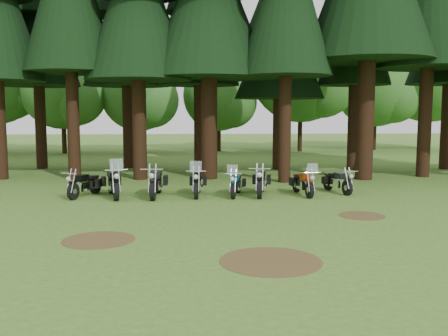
{
  "coord_description": "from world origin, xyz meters",
  "views": [
    {
      "loc": [
        -0.58,
        -14.24,
        3.14
      ],
      "look_at": [
        0.52,
        5.0,
        1.0
      ],
      "focal_mm": 40.0,
      "sensor_mm": 36.0,
      "label": 1
    }
  ],
  "objects_px": {
    "motorcycle_4": "(236,185)",
    "motorcycle_0": "(85,185)",
    "motorcycle_7": "(337,182)",
    "motorcycle_1": "(113,183)",
    "motorcycle_5": "(261,182)",
    "motorcycle_2": "(156,183)",
    "motorcycle_6": "(303,184)",
    "motorcycle_3": "(197,183)"
  },
  "relations": [
    {
      "from": "motorcycle_4",
      "to": "motorcycle_0",
      "type": "bearing_deg",
      "value": -169.3
    },
    {
      "from": "motorcycle_7",
      "to": "motorcycle_1",
      "type": "bearing_deg",
      "value": 167.55
    },
    {
      "from": "motorcycle_5",
      "to": "motorcycle_4",
      "type": "bearing_deg",
      "value": -161.45
    },
    {
      "from": "motorcycle_1",
      "to": "motorcycle_2",
      "type": "xyz_separation_m",
      "value": [
        1.58,
        0.0,
        -0.01
      ]
    },
    {
      "from": "motorcycle_1",
      "to": "motorcycle_4",
      "type": "relative_size",
      "value": 1.18
    },
    {
      "from": "motorcycle_0",
      "to": "motorcycle_7",
      "type": "distance_m",
      "value": 9.75
    },
    {
      "from": "motorcycle_6",
      "to": "motorcycle_7",
      "type": "height_order",
      "value": "motorcycle_6"
    },
    {
      "from": "motorcycle_3",
      "to": "motorcycle_7",
      "type": "xyz_separation_m",
      "value": [
        5.51,
        0.41,
        -0.07
      ]
    },
    {
      "from": "motorcycle_2",
      "to": "motorcycle_6",
      "type": "bearing_deg",
      "value": 2.9
    },
    {
      "from": "motorcycle_1",
      "to": "motorcycle_5",
      "type": "bearing_deg",
      "value": -14.11
    },
    {
      "from": "motorcycle_2",
      "to": "motorcycle_7",
      "type": "height_order",
      "value": "motorcycle_2"
    },
    {
      "from": "motorcycle_2",
      "to": "motorcycle_5",
      "type": "relative_size",
      "value": 1.03
    },
    {
      "from": "motorcycle_5",
      "to": "motorcycle_1",
      "type": "bearing_deg",
      "value": -168.32
    },
    {
      "from": "motorcycle_4",
      "to": "motorcycle_6",
      "type": "distance_m",
      "value": 2.57
    },
    {
      "from": "motorcycle_4",
      "to": "motorcycle_5",
      "type": "distance_m",
      "value": 0.98
    },
    {
      "from": "motorcycle_1",
      "to": "motorcycle_6",
      "type": "height_order",
      "value": "motorcycle_1"
    },
    {
      "from": "motorcycle_4",
      "to": "motorcycle_2",
      "type": "bearing_deg",
      "value": -167.77
    },
    {
      "from": "motorcycle_1",
      "to": "motorcycle_3",
      "type": "height_order",
      "value": "motorcycle_1"
    },
    {
      "from": "motorcycle_2",
      "to": "motorcycle_6",
      "type": "height_order",
      "value": "motorcycle_6"
    },
    {
      "from": "motorcycle_1",
      "to": "motorcycle_3",
      "type": "xyz_separation_m",
      "value": [
        3.14,
        0.14,
        -0.04
      ]
    },
    {
      "from": "motorcycle_2",
      "to": "motorcycle_3",
      "type": "height_order",
      "value": "motorcycle_3"
    },
    {
      "from": "motorcycle_6",
      "to": "motorcycle_3",
      "type": "bearing_deg",
      "value": 170.27
    },
    {
      "from": "motorcycle_0",
      "to": "motorcycle_2",
      "type": "distance_m",
      "value": 2.68
    },
    {
      "from": "motorcycle_1",
      "to": "motorcycle_5",
      "type": "height_order",
      "value": "motorcycle_1"
    },
    {
      "from": "motorcycle_6",
      "to": "motorcycle_7",
      "type": "xyz_separation_m",
      "value": [
        1.49,
        0.53,
        -0.03
      ]
    },
    {
      "from": "motorcycle_1",
      "to": "motorcycle_6",
      "type": "distance_m",
      "value": 7.16
    },
    {
      "from": "motorcycle_0",
      "to": "motorcycle_6",
      "type": "height_order",
      "value": "motorcycle_6"
    },
    {
      "from": "motorcycle_0",
      "to": "motorcycle_1",
      "type": "distance_m",
      "value": 1.1
    },
    {
      "from": "motorcycle_0",
      "to": "motorcycle_2",
      "type": "height_order",
      "value": "motorcycle_2"
    },
    {
      "from": "motorcycle_7",
      "to": "motorcycle_2",
      "type": "bearing_deg",
      "value": 168.33
    },
    {
      "from": "motorcycle_5",
      "to": "motorcycle_0",
      "type": "bearing_deg",
      "value": -169.95
    },
    {
      "from": "motorcycle_6",
      "to": "motorcycle_5",
      "type": "bearing_deg",
      "value": 167.57
    },
    {
      "from": "motorcycle_4",
      "to": "motorcycle_7",
      "type": "distance_m",
      "value": 4.09
    },
    {
      "from": "motorcycle_3",
      "to": "motorcycle_5",
      "type": "distance_m",
      "value": 2.42
    },
    {
      "from": "motorcycle_1",
      "to": "motorcycle_7",
      "type": "bearing_deg",
      "value": -11.92
    },
    {
      "from": "motorcycle_3",
      "to": "motorcycle_4",
      "type": "distance_m",
      "value": 1.46
    },
    {
      "from": "motorcycle_1",
      "to": "motorcycle_5",
      "type": "distance_m",
      "value": 5.56
    },
    {
      "from": "motorcycle_1",
      "to": "motorcycle_4",
      "type": "distance_m",
      "value": 4.6
    },
    {
      "from": "motorcycle_0",
      "to": "motorcycle_7",
      "type": "relative_size",
      "value": 1.03
    },
    {
      "from": "motorcycle_1",
      "to": "motorcycle_7",
      "type": "relative_size",
      "value": 1.26
    },
    {
      "from": "motorcycle_0",
      "to": "motorcycle_1",
      "type": "relative_size",
      "value": 0.82
    },
    {
      "from": "motorcycle_1",
      "to": "motorcycle_6",
      "type": "bearing_deg",
      "value": -15.43
    }
  ]
}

